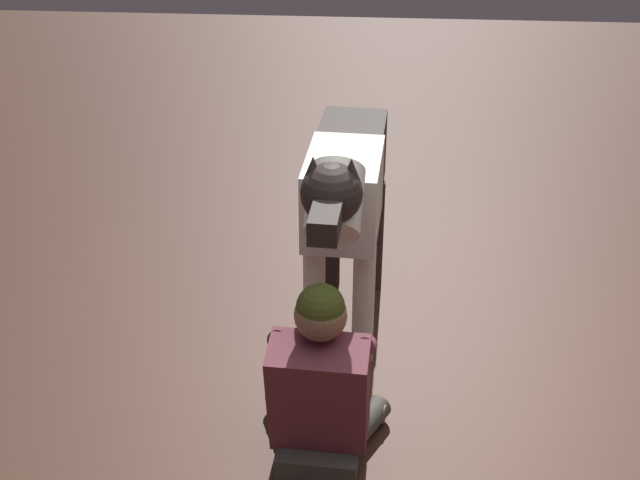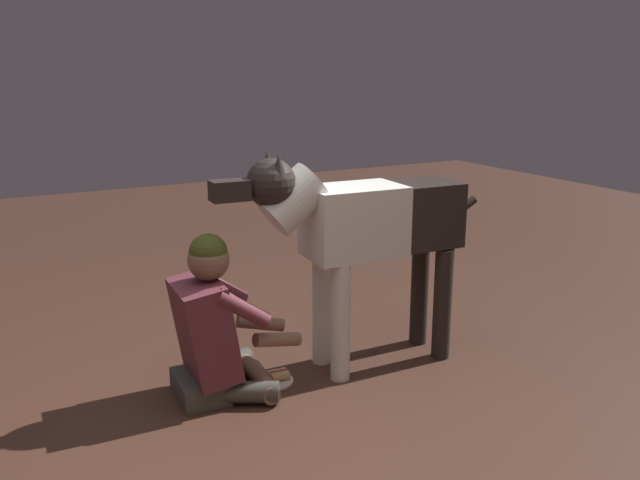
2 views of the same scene
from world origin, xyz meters
name	(u,v)px [view 2 (image 2 of 2)]	position (x,y,z in m)	size (l,w,h in m)	color
ground_plane	(273,430)	(0.00, 0.00, 0.00)	(13.55, 13.55, 0.00)	#42271D
person_sitting_on_floor	(214,330)	(0.11, -0.47, 0.36)	(0.66, 0.58, 0.87)	#42413A
large_dog	(364,227)	(-0.75, -0.42, 0.81)	(1.60, 0.39, 1.25)	silver
hot_dog_on_plate	(273,378)	(-0.20, -0.45, 0.03)	(0.23, 0.23, 0.06)	silver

